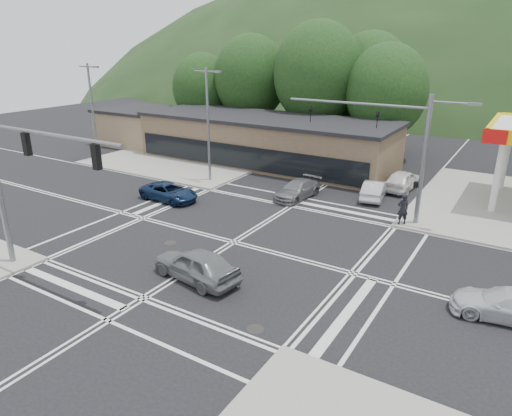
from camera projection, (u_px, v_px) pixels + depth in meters
The scene contains 21 objects.
ground at pixel (234, 242), 26.12m from camera, with size 120.00×120.00×0.00m, color black.
sidewalk_nw at pixel (194, 156), 45.49m from camera, with size 16.00×16.00×0.15m, color gray.
commercial_row at pixel (265, 141), 42.97m from camera, with size 24.00×8.00×4.00m, color brown.
commercial_nw at pixel (142, 128), 50.95m from camera, with size 8.00×7.00×3.60m, color #846B4F.
hill_north at pixel (470, 95), 98.02m from camera, with size 252.00×126.00×140.00m, color #1B3317.
tree_n_a at pixel (251, 78), 49.77m from camera, with size 8.00×8.00×11.75m.
tree_n_b at pixel (318, 74), 45.59m from camera, with size 9.00×9.00×12.98m.
tree_n_c at pixel (386, 91), 42.58m from camera, with size 7.60×7.60×10.87m.
tree_n_d at pixel (202, 88), 52.38m from camera, with size 6.80×6.80×9.76m.
tree_n_e at pixel (370, 80), 47.03m from camera, with size 8.40×8.40×11.98m.
streetlight_nw at pixel (209, 120), 35.75m from camera, with size 2.50×0.25×9.00m.
streetlight_w at pixel (93, 108), 42.42m from camera, with size 2.50×0.25×9.00m.
signal_mast_ne at pixel (404, 143), 27.50m from camera, with size 11.65×0.30×8.00m.
signal_mast_sw at pixel (17, 173), 20.97m from camera, with size 9.14×0.28×8.00m.
car_blue_west at pixel (169, 192), 32.86m from camera, with size 2.07×4.50×1.25m, color #0E1F40.
car_grey_center at pixel (196, 264), 21.79m from camera, with size 1.89×4.69×1.60m, color slate.
car_silver_east at pixel (509, 305), 18.69m from camera, with size 1.83×4.49×1.30m, color silver.
car_queue_a at pixel (374, 189), 33.22m from camera, with size 1.44×4.12×1.36m, color #B8BAC0.
car_queue_b at pixel (403, 180), 35.19m from camera, with size 1.81×4.51×1.54m, color silver.
car_northbound at pixel (297, 189), 33.34m from camera, with size 1.81×4.44×1.29m, color slate.
pedestrian at pixel (403, 209), 28.02m from camera, with size 0.72×0.47×1.96m, color black.
Camera 1 is at (13.65, -19.62, 10.79)m, focal length 32.00 mm.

